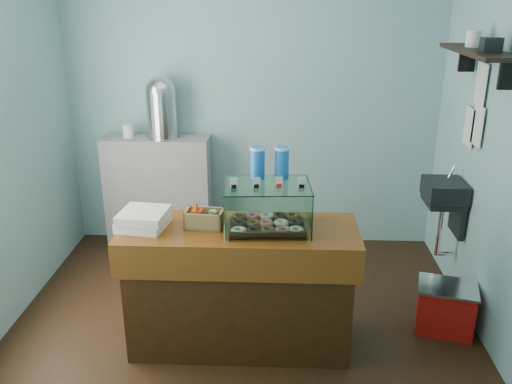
{
  "coord_description": "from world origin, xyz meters",
  "views": [
    {
      "loc": [
        0.26,
        -3.55,
        2.39
      ],
      "look_at": [
        0.11,
        -0.15,
        1.12
      ],
      "focal_mm": 38.0,
      "sensor_mm": 36.0,
      "label": 1
    }
  ],
  "objects_px": {
    "coffee_urn": "(161,106)",
    "red_cooler": "(445,308)",
    "display_case": "(268,203)",
    "counter": "(240,286)"
  },
  "relations": [
    {
      "from": "red_cooler",
      "to": "coffee_urn",
      "type": "bearing_deg",
      "value": 164.48
    },
    {
      "from": "display_case",
      "to": "coffee_urn",
      "type": "bearing_deg",
      "value": 119.83
    },
    {
      "from": "counter",
      "to": "display_case",
      "type": "relative_size",
      "value": 2.72
    },
    {
      "from": "display_case",
      "to": "red_cooler",
      "type": "distance_m",
      "value": 1.6
    },
    {
      "from": "counter",
      "to": "red_cooler",
      "type": "bearing_deg",
      "value": 8.32
    },
    {
      "from": "counter",
      "to": "red_cooler",
      "type": "xyz_separation_m",
      "value": [
        1.51,
        0.22,
        -0.27
      ]
    },
    {
      "from": "display_case",
      "to": "coffee_urn",
      "type": "height_order",
      "value": "coffee_urn"
    },
    {
      "from": "counter",
      "to": "display_case",
      "type": "distance_m",
      "value": 0.64
    },
    {
      "from": "counter",
      "to": "display_case",
      "type": "height_order",
      "value": "display_case"
    },
    {
      "from": "coffee_urn",
      "to": "red_cooler",
      "type": "height_order",
      "value": "coffee_urn"
    }
  ]
}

